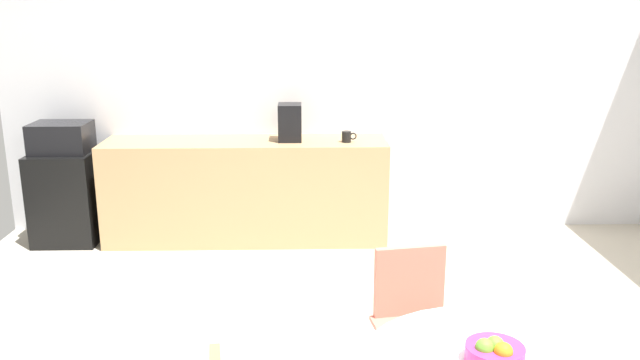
% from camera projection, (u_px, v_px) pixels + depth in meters
% --- Properties ---
extents(wall_back, '(6.00, 0.10, 2.60)m').
position_uv_depth(wall_back, '(334.00, 89.00, 5.90)').
color(wall_back, silver).
rests_on(wall_back, ground_plane).
extents(counter_block, '(2.46, 0.60, 0.90)m').
position_uv_depth(counter_block, '(246.00, 190.00, 5.76)').
color(counter_block, tan).
rests_on(counter_block, ground_plane).
extents(mini_fridge, '(0.54, 0.54, 0.81)m').
position_uv_depth(mini_fridge, '(67.00, 197.00, 5.73)').
color(mini_fridge, black).
rests_on(mini_fridge, ground_plane).
extents(microwave, '(0.48, 0.38, 0.26)m').
position_uv_depth(microwave, '(61.00, 138.00, 5.60)').
color(microwave, black).
rests_on(microwave, mini_fridge).
extents(chair_coral, '(0.48, 0.48, 0.83)m').
position_uv_depth(chair_coral, '(414.00, 309.00, 3.35)').
color(chair_coral, silver).
rests_on(chair_coral, ground_plane).
extents(fruit_bowl, '(0.22, 0.22, 0.11)m').
position_uv_depth(fruit_bowl, '(495.00, 353.00, 2.42)').
color(fruit_bowl, '#D8338C').
rests_on(fruit_bowl, round_table).
extents(mug_white, '(0.13, 0.08, 0.09)m').
position_uv_depth(mug_white, '(347.00, 137.00, 5.57)').
color(mug_white, black).
rests_on(mug_white, counter_block).
extents(coffee_maker, '(0.20, 0.24, 0.32)m').
position_uv_depth(coffee_maker, '(290.00, 122.00, 5.61)').
color(coffee_maker, black).
rests_on(coffee_maker, counter_block).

